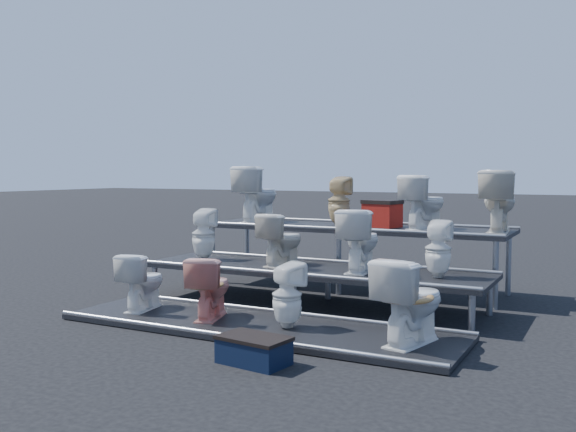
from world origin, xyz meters
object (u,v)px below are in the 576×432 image
at_px(toilet_1, 210,287).
at_px(toilet_4, 204,234).
at_px(toilet_5, 282,239).
at_px(step_stool, 254,352).
at_px(toilet_3, 411,301).
at_px(toilet_10, 424,202).
at_px(toilet_8, 257,194).
at_px(toilet_2, 287,295).
at_px(toilet_9, 339,201).
at_px(toilet_0, 143,281).
at_px(toilet_6, 360,240).
at_px(toilet_7, 438,249).
at_px(toilet_11, 498,201).
at_px(red_crate, 382,215).

height_order(toilet_1, toilet_4, toilet_4).
relative_size(toilet_5, step_stool, 1.12).
bearing_deg(toilet_3, toilet_1, 12.77).
relative_size(toilet_1, toilet_10, 0.94).
relative_size(toilet_8, step_stool, 1.43).
bearing_deg(toilet_2, toilet_9, -57.62).
xyz_separation_m(toilet_8, toilet_10, (2.50, 0.00, -0.06)).
relative_size(toilet_0, step_stool, 1.12).
bearing_deg(toilet_1, toilet_0, -16.19).
bearing_deg(toilet_2, toilet_4, -13.82).
xyz_separation_m(toilet_2, toilet_5, (-0.76, 1.30, 0.39)).
bearing_deg(toilet_1, toilet_2, 163.81).
relative_size(toilet_0, toilet_2, 0.98).
height_order(toilet_0, toilet_8, toilet_8).
distance_m(toilet_1, toilet_6, 1.81).
xyz_separation_m(toilet_4, toilet_8, (0.05, 1.30, 0.48)).
height_order(toilet_1, toilet_7, toilet_7).
xyz_separation_m(toilet_8, toilet_9, (1.31, 0.00, -0.07)).
relative_size(toilet_7, toilet_11, 0.81).
relative_size(red_crate, step_stool, 0.76).
xyz_separation_m(toilet_1, toilet_9, (0.37, 2.60, 0.81)).
relative_size(toilet_6, toilet_8, 0.89).
height_order(toilet_0, toilet_11, toilet_11).
bearing_deg(toilet_0, toilet_9, -125.95).
height_order(toilet_4, toilet_10, toilet_10).
xyz_separation_m(toilet_3, red_crate, (-1.20, 2.65, 0.57)).
bearing_deg(toilet_11, toilet_3, 78.77).
height_order(red_crate, step_stool, red_crate).
bearing_deg(toilet_4, red_crate, -155.61).
height_order(toilet_2, toilet_7, toilet_7).
distance_m(toilet_4, toilet_5, 1.15).
height_order(toilet_4, toilet_9, toilet_9).
relative_size(toilet_5, toilet_10, 0.91).
distance_m(toilet_3, toilet_5, 2.42).
bearing_deg(red_crate, toilet_6, -68.86).
relative_size(toilet_2, toilet_6, 0.90).
xyz_separation_m(toilet_1, toilet_4, (-0.99, 1.30, 0.40)).
bearing_deg(red_crate, toilet_5, -108.49).
xyz_separation_m(toilet_7, red_crate, (-1.11, 1.35, 0.25)).
distance_m(toilet_1, toilet_3, 2.18).
bearing_deg(toilet_6, toilet_3, 121.12).
bearing_deg(toilet_7, red_crate, -51.00).
bearing_deg(toilet_4, toilet_1, 117.25).
relative_size(toilet_9, toilet_10, 0.97).
height_order(toilet_0, toilet_9, toilet_9).
xyz_separation_m(toilet_9, step_stool, (0.77, -3.61, -1.10)).
bearing_deg(toilet_8, toilet_5, 129.32).
bearing_deg(toilet_9, toilet_0, 64.38).
bearing_deg(toilet_9, toilet_8, 0.59).
xyz_separation_m(toilet_0, toilet_3, (3.09, 0.00, 0.07)).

